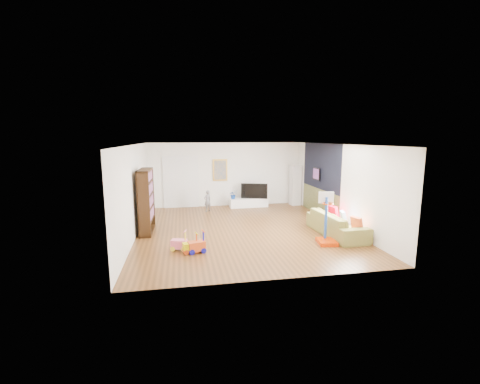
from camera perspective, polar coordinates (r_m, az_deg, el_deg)
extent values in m
cube|color=brown|center=(10.35, 0.40, -6.65)|extent=(6.50, 7.50, 0.00)
cube|color=white|center=(9.94, 0.42, 8.46)|extent=(6.50, 7.50, 0.00)
cube|color=white|center=(13.73, -2.54, 3.13)|extent=(6.50, 0.00, 2.70)
cube|color=silver|center=(6.48, 6.67, -4.32)|extent=(6.50, 0.00, 2.70)
cube|color=white|center=(9.98, -18.24, 0.19)|extent=(0.00, 7.50, 2.70)
cube|color=silver|center=(11.13, 17.08, 1.18)|extent=(0.00, 7.50, 2.70)
cube|color=black|center=(12.32, 14.14, 4.44)|extent=(0.01, 3.20, 1.70)
cube|color=brown|center=(12.51, 13.89, -1.73)|extent=(0.01, 3.20, 1.00)
cube|color=white|center=(13.60, -10.46, 1.64)|extent=(1.45, 0.06, 2.10)
cube|color=gold|center=(13.64, -3.56, 3.92)|extent=(0.62, 0.06, 0.92)
cube|color=#7F3F8C|center=(12.50, 13.44, 3.16)|extent=(0.04, 0.56, 0.46)
cube|color=white|center=(13.57, 1.56, -1.90)|extent=(1.62, 0.47, 0.38)
cube|color=silver|center=(14.12, 9.80, 1.21)|extent=(0.43, 0.43, 1.74)
cube|color=black|center=(10.27, -16.33, -1.56)|extent=(0.38, 1.35, 1.96)
imported|color=olive|center=(10.14, 16.80, -5.45)|extent=(1.01, 2.35, 0.67)
cube|color=#C83000|center=(9.13, 15.33, -4.58)|extent=(0.57, 0.66, 1.43)
cube|color=#E2E102|center=(8.34, -8.80, -9.02)|extent=(0.42, 0.32, 0.51)
cube|color=#E04F1C|center=(8.32, -7.73, -8.83)|extent=(0.47, 0.35, 0.56)
cube|color=#F06484|center=(8.58, -10.80, -8.46)|extent=(0.45, 0.34, 0.53)
imported|color=slate|center=(12.79, -5.79, -1.58)|extent=(0.37, 0.34, 0.85)
imported|color=black|center=(13.55, 2.57, 0.25)|extent=(1.10, 0.45, 0.64)
imported|color=#113B9C|center=(13.39, -1.20, -0.44)|extent=(0.40, 0.37, 0.37)
cube|color=#BD461F|center=(9.62, 20.02, -5.24)|extent=(0.18, 0.38, 0.37)
cube|color=white|center=(10.21, 17.93, -4.28)|extent=(0.19, 0.37, 0.36)
cube|color=red|center=(10.80, 16.22, -3.44)|extent=(0.18, 0.42, 0.41)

